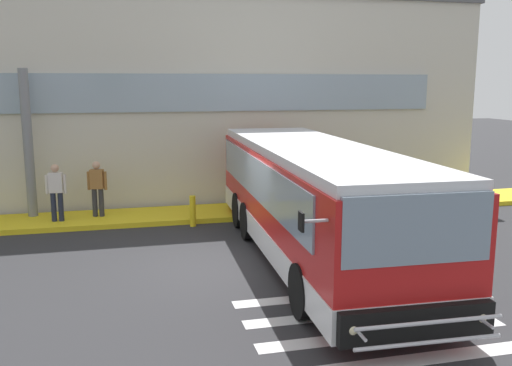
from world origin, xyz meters
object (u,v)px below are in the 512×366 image
Objects in this scene: bus_main_foreground at (313,203)px; passenger_near_column at (56,190)px; safety_bollard_yellow at (193,211)px; entry_support_column at (28,144)px; passenger_by_doorway at (97,186)px.

bus_main_foreground is 7.70m from passenger_near_column.
safety_bollard_yellow is at bearing -13.84° from passenger_near_column.
bus_main_foreground is at bearing -36.58° from passenger_near_column.
passenger_near_column is at bearing -47.08° from entry_support_column.
entry_support_column is 2.62× the size of passenger_near_column.
entry_support_column is at bearing 158.69° from safety_bollard_yellow.
safety_bollard_yellow is at bearing -21.31° from entry_support_column.
passenger_by_doorway is 1.86× the size of safety_bollard_yellow.
entry_support_column is 4.87× the size of safety_bollard_yellow.
bus_main_foreground is at bearing -44.25° from passenger_by_doorway.
bus_main_foreground is 7.06m from passenger_by_doorway.
entry_support_column is at bearing 142.03° from bus_main_foreground.
safety_bollard_yellow is (-2.37, 3.65, -0.88)m from bus_main_foreground.
passenger_by_doorway is (-5.05, 4.92, -0.25)m from bus_main_foreground.
passenger_near_column is 1.18m from passenger_by_doorway.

